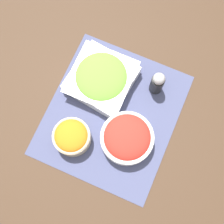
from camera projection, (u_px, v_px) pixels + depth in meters
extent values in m
plane|color=#422D1E|center=(112.00, 115.00, 1.02)|extent=(3.00, 3.00, 0.00)
cube|color=#474C70|center=(112.00, 114.00, 1.01)|extent=(0.46, 0.40, 0.00)
cylinder|color=white|center=(127.00, 139.00, 0.97)|extent=(0.16, 0.16, 0.05)
torus|color=white|center=(127.00, 137.00, 0.94)|extent=(0.16, 0.16, 0.01)
ellipsoid|color=red|center=(127.00, 137.00, 0.94)|extent=(0.14, 0.14, 0.05)
cube|color=white|center=(102.00, 79.00, 1.02)|extent=(0.21, 0.21, 0.05)
cube|color=white|center=(101.00, 77.00, 0.99)|extent=(0.19, 0.19, 0.00)
ellipsoid|color=#6BAD38|center=(101.00, 77.00, 0.99)|extent=(0.17, 0.17, 0.04)
cylinder|color=#C6B28E|center=(72.00, 137.00, 0.97)|extent=(0.12, 0.12, 0.06)
torus|color=#C6B28E|center=(71.00, 136.00, 0.94)|extent=(0.11, 0.11, 0.01)
ellipsoid|color=orange|center=(71.00, 136.00, 0.94)|extent=(0.10, 0.10, 0.04)
cylinder|color=black|center=(157.00, 84.00, 1.00)|extent=(0.04, 0.04, 0.08)
sphere|color=#B2B2B7|center=(159.00, 79.00, 0.95)|extent=(0.04, 0.04, 0.04)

